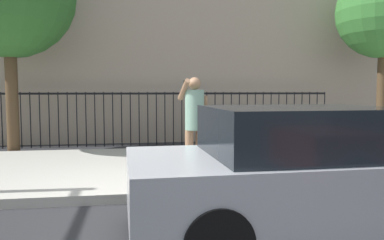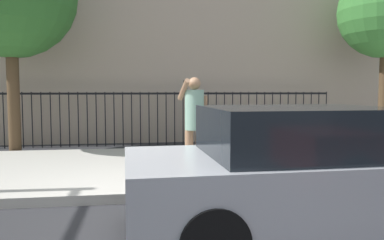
{
  "view_description": "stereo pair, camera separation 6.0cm",
  "coord_description": "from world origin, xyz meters",
  "px_view_note": "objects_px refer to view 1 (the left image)",
  "views": [
    {
      "loc": [
        -0.03,
        -5.42,
        1.63
      ],
      "look_at": [
        1.04,
        1.54,
        1.09
      ],
      "focal_mm": 35.51,
      "sensor_mm": 36.0,
      "label": 1
    },
    {
      "loc": [
        0.03,
        -5.43,
        1.63
      ],
      "look_at": [
        1.04,
        1.54,
        1.09
      ],
      "focal_mm": 35.51,
      "sensor_mm": 36.0,
      "label": 2
    }
  ],
  "objects_px": {
    "pedestrian_on_phone": "(196,118)",
    "street_tree_near": "(384,12)",
    "street_bench": "(258,131)",
    "parked_hatchback": "(310,173)"
  },
  "relations": [
    {
      "from": "parked_hatchback",
      "to": "pedestrian_on_phone",
      "type": "bearing_deg",
      "value": 108.28
    },
    {
      "from": "street_bench",
      "to": "street_tree_near",
      "type": "xyz_separation_m",
      "value": [
        4.24,
        1.46,
        3.25
      ]
    },
    {
      "from": "pedestrian_on_phone",
      "to": "street_tree_near",
      "type": "height_order",
      "value": "street_tree_near"
    },
    {
      "from": "pedestrian_on_phone",
      "to": "street_tree_near",
      "type": "xyz_separation_m",
      "value": [
        6.11,
        3.54,
        2.75
      ]
    },
    {
      "from": "pedestrian_on_phone",
      "to": "parked_hatchback",
      "type": "bearing_deg",
      "value": -71.72
    },
    {
      "from": "street_bench",
      "to": "parked_hatchback",
      "type": "bearing_deg",
      "value": -101.78
    },
    {
      "from": "parked_hatchback",
      "to": "street_bench",
      "type": "distance_m",
      "value": 4.85
    },
    {
      "from": "parked_hatchback",
      "to": "street_bench",
      "type": "bearing_deg",
      "value": 78.22
    },
    {
      "from": "pedestrian_on_phone",
      "to": "street_tree_near",
      "type": "bearing_deg",
      "value": 30.04
    },
    {
      "from": "parked_hatchback",
      "to": "street_bench",
      "type": "xyz_separation_m",
      "value": [
        0.99,
        4.75,
        -0.05
      ]
    }
  ]
}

